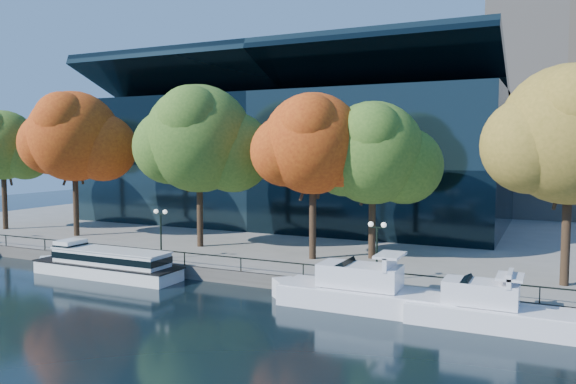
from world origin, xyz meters
The scene contains 15 objects.
ground centered at (0.00, 0.00, 0.00)m, with size 160.00×160.00×0.00m, color black.
promenade centered at (0.00, 36.38, 0.50)m, with size 90.00×67.08×1.00m.
railing centered at (0.00, 3.25, 1.94)m, with size 88.20×0.08×0.99m.
convention_building centered at (-4.00, 31.79, 8.51)m, with size 50.00×24.57×21.43m.
tour_boat centered at (-5.99, 0.91, 1.12)m, with size 13.84×3.09×2.63m.
cruiser_near centered at (14.86, 1.06, 1.12)m, with size 12.40×3.19×3.59m.
cruiser_far centered at (22.05, 0.55, 1.04)m, with size 10.00×2.77×3.27m.
tree_0 centered at (-29.33, 10.56, 10.15)m, with size 9.57×7.85×13.16m.
tree_1 centered at (-18.52, 10.44, 10.98)m, with size 11.44×9.38×14.75m.
tree_2 centered at (-3.37, 10.56, 10.62)m, with size 12.15×9.97×14.69m.
tree_3 centered at (8.13, 9.69, 10.16)m, with size 10.21×8.37×13.43m.
tree_4 centered at (12.44, 11.90, 9.42)m, with size 10.39×8.52×12.75m.
tree_5 centered at (26.54, 8.53, 10.65)m, with size 11.34×9.30×14.38m.
lamp_1 centered at (-3.21, 4.50, 3.98)m, with size 1.26×0.36×4.03m.
lamp_2 centered at (14.88, 4.50, 3.98)m, with size 1.26×0.36×4.03m.
Camera 1 is at (25.47, -31.88, 9.96)m, focal length 35.00 mm.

